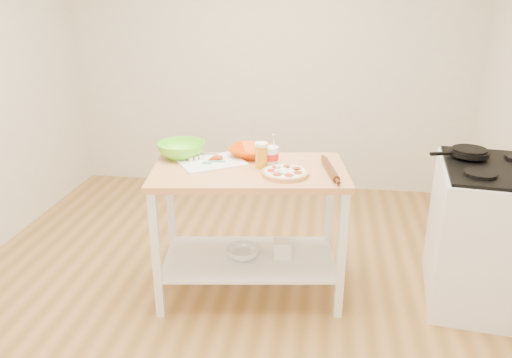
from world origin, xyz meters
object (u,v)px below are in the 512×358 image
object	(u,v)px
gas_stove	(489,235)
shelf_bin	(282,249)
skillet	(468,153)
orange_bowl	(250,152)
cutting_board	(211,162)
rolling_pin	(330,169)
green_bowl	(182,150)
pizza	(285,173)
yogurt_tub	(271,156)
beer_pint	(261,155)
shelf_glass_bowl	(243,253)
spatula	(213,162)
knife	(193,153)
prep_island	(249,204)

from	to	relation	value
gas_stove	shelf_bin	world-z (taller)	gas_stove
skillet	orange_bowl	bearing A→B (deg)	167.30
skillet	cutting_board	bearing A→B (deg)	172.75
gas_stove	rolling_pin	distance (m)	1.14
green_bowl	shelf_bin	distance (m)	0.95
skillet	orange_bowl	xyz separation A→B (m)	(-1.42, -0.05, -0.04)
cutting_board	green_bowl	xyz separation A→B (m)	(-0.22, 0.10, 0.04)
pizza	cutting_board	distance (m)	0.52
yogurt_tub	shelf_bin	bearing A→B (deg)	-22.63
green_bowl	beer_pint	xyz separation A→B (m)	(0.56, -0.14, 0.03)
gas_stove	beer_pint	world-z (taller)	gas_stove
yogurt_tub	shelf_glass_bowl	distance (m)	0.69
green_bowl	yogurt_tub	world-z (taller)	yogurt_tub
pizza	spatula	size ratio (longest dim) A/B	1.95
yogurt_tub	rolling_pin	world-z (taller)	yogurt_tub
cutting_board	knife	xyz separation A→B (m)	(-0.16, 0.13, 0.01)
shelf_glass_bowl	cutting_board	bearing A→B (deg)	160.44
prep_island	skillet	distance (m)	1.46
prep_island	gas_stove	size ratio (longest dim) A/B	1.17
beer_pint	rolling_pin	bearing A→B (deg)	-4.37
yogurt_tub	skillet	bearing A→B (deg)	9.43
yogurt_tub	beer_pint	bearing A→B (deg)	-135.19
orange_bowl	rolling_pin	bearing A→B (deg)	-24.43
spatula	orange_bowl	size ratio (longest dim) A/B	0.53
gas_stove	shelf_bin	distance (m)	1.34
pizza	cutting_board	bearing A→B (deg)	162.38
prep_island	rolling_pin	world-z (taller)	rolling_pin
orange_bowl	beer_pint	world-z (taller)	beer_pint
prep_island	knife	size ratio (longest dim) A/B	4.82
cutting_board	yogurt_tub	size ratio (longest dim) A/B	2.30
spatula	green_bowl	xyz separation A→B (m)	(-0.24, 0.12, 0.03)
skillet	knife	xyz separation A→B (m)	(-1.81, -0.09, -0.06)
skillet	green_bowl	size ratio (longest dim) A/B	1.19
gas_stove	skillet	world-z (taller)	gas_stove
skillet	cutting_board	distance (m)	1.67
gas_stove	yogurt_tub	bearing A→B (deg)	-171.14
rolling_pin	beer_pint	bearing A→B (deg)	175.63
spatula	shelf_bin	distance (m)	0.76
prep_island	beer_pint	size ratio (longest dim) A/B	7.97
pizza	beer_pint	distance (m)	0.21
skillet	gas_stove	bearing A→B (deg)	-59.77
shelf_bin	pizza	bearing A→B (deg)	-82.44
cutting_board	spatula	size ratio (longest dim) A/B	3.36
skillet	shelf_glass_bowl	bearing A→B (deg)	176.87
cutting_board	orange_bowl	distance (m)	0.29
spatula	yogurt_tub	bearing A→B (deg)	-2.16
pizza	rolling_pin	size ratio (longest dim) A/B	0.78
knife	rolling_pin	xyz separation A→B (m)	(0.93, -0.21, 0.00)
green_bowl	skillet	bearing A→B (deg)	3.80
green_bowl	beer_pint	size ratio (longest dim) A/B	1.96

